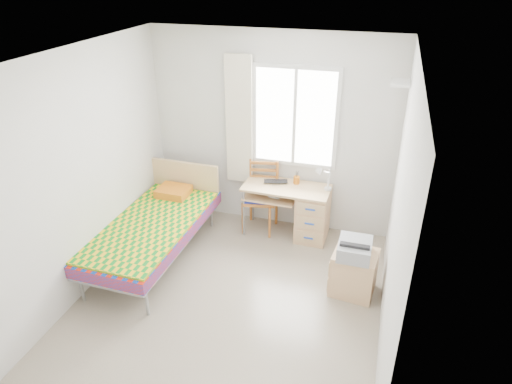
{
  "coord_description": "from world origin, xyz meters",
  "views": [
    {
      "loc": [
        1.37,
        -3.68,
        3.35
      ],
      "look_at": [
        0.14,
        0.55,
        1.06
      ],
      "focal_mm": 32.0,
      "sensor_mm": 36.0,
      "label": 1
    }
  ],
  "objects_px": {
    "desk": "(308,211)",
    "chair": "(262,192)",
    "bed": "(155,226)",
    "cabinet": "(354,272)",
    "printer": "(355,248)"
  },
  "relations": [
    {
      "from": "chair",
      "to": "printer",
      "type": "bearing_deg",
      "value": -49.82
    },
    {
      "from": "bed",
      "to": "cabinet",
      "type": "distance_m",
      "value": 2.41
    },
    {
      "from": "desk",
      "to": "chair",
      "type": "height_order",
      "value": "chair"
    },
    {
      "from": "bed",
      "to": "printer",
      "type": "distance_m",
      "value": 2.39
    },
    {
      "from": "printer",
      "to": "chair",
      "type": "bearing_deg",
      "value": 141.47
    },
    {
      "from": "bed",
      "to": "desk",
      "type": "bearing_deg",
      "value": 31.06
    },
    {
      "from": "cabinet",
      "to": "bed",
      "type": "bearing_deg",
      "value": -173.69
    },
    {
      "from": "bed",
      "to": "cabinet",
      "type": "relative_size",
      "value": 4.04
    },
    {
      "from": "chair",
      "to": "cabinet",
      "type": "distance_m",
      "value": 1.72
    },
    {
      "from": "bed",
      "to": "printer",
      "type": "xyz_separation_m",
      "value": [
        2.39,
        -0.05,
        0.16
      ]
    },
    {
      "from": "printer",
      "to": "bed",
      "type": "bearing_deg",
      "value": 179.28
    },
    {
      "from": "cabinet",
      "to": "printer",
      "type": "distance_m",
      "value": 0.34
    },
    {
      "from": "bed",
      "to": "desk",
      "type": "relative_size",
      "value": 1.84
    },
    {
      "from": "desk",
      "to": "chair",
      "type": "xyz_separation_m",
      "value": [
        -0.64,
        0.06,
        0.15
      ]
    },
    {
      "from": "bed",
      "to": "chair",
      "type": "xyz_separation_m",
      "value": [
        1.06,
        1.02,
        0.1
      ]
    }
  ]
}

